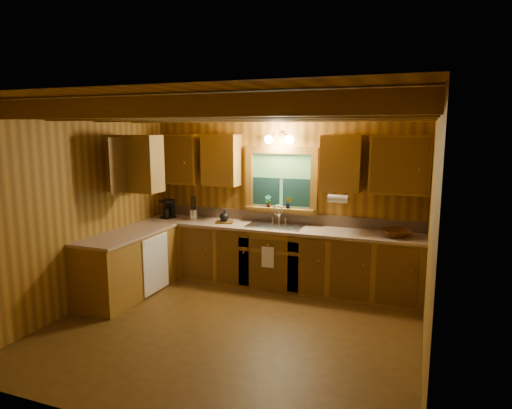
{
  "coord_description": "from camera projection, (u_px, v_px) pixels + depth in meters",
  "views": [
    {
      "loc": [
        2.01,
        -4.49,
        2.3
      ],
      "look_at": [
        0.0,
        0.8,
        1.35
      ],
      "focal_mm": 31.3,
      "sensor_mm": 36.0,
      "label": 1
    }
  ],
  "objects": [
    {
      "name": "countertop",
      "position": [
        237.0,
        229.0,
        6.44
      ],
      "size": [
        4.2,
        2.24,
        0.04
      ],
      "color": "tan",
      "rests_on": "base_cabinets"
    },
    {
      "name": "wall_sconce",
      "position": [
        279.0,
        139.0,
        6.48
      ],
      "size": [
        0.45,
        0.21,
        0.17
      ],
      "color": "black",
      "rests_on": "room"
    },
    {
      "name": "window",
      "position": [
        281.0,
        182.0,
        6.69
      ],
      "size": [
        1.12,
        0.08,
        1.0
      ],
      "color": "brown",
      "rests_on": "room"
    },
    {
      "name": "dish_towel",
      "position": [
        268.0,
        257.0,
        6.3
      ],
      "size": [
        0.18,
        0.01,
        0.3
      ],
      "primitive_type": "cube",
      "color": "white",
      "rests_on": "base_cabinets"
    },
    {
      "name": "upper_cabinets",
      "position": [
        235.0,
        162.0,
        6.43
      ],
      "size": [
        4.19,
        1.77,
        0.78
      ],
      "color": "brown",
      "rests_on": "room"
    },
    {
      "name": "cutting_board",
      "position": [
        224.0,
        222.0,
        6.78
      ],
      "size": [
        0.3,
        0.26,
        0.02
      ],
      "primitive_type": "cube",
      "rotation": [
        0.0,
        0.0,
        0.33
      ],
      "color": "#5A3B13",
      "rests_on": "countertop"
    },
    {
      "name": "utensil_crock",
      "position": [
        193.0,
        214.0,
        7.02
      ],
      "size": [
        0.13,
        0.13,
        0.38
      ],
      "rotation": [
        0.0,
        0.0,
        0.38
      ],
      "color": "silver",
      "rests_on": "countertop"
    },
    {
      "name": "coffee_maker",
      "position": [
        169.0,
        209.0,
        7.16
      ],
      "size": [
        0.17,
        0.21,
        0.3
      ],
      "rotation": [
        0.0,
        0.0,
        -0.29
      ],
      "color": "black",
      "rests_on": "countertop"
    },
    {
      "name": "window_sill",
      "position": [
        280.0,
        209.0,
        6.72
      ],
      "size": [
        1.06,
        0.14,
        0.04
      ],
      "primitive_type": "cube",
      "color": "brown",
      "rests_on": "room"
    },
    {
      "name": "wicker_basket",
      "position": [
        395.0,
        233.0,
        5.91
      ],
      "size": [
        0.52,
        0.52,
        0.1
      ],
      "primitive_type": "imported",
      "rotation": [
        0.0,
        0.0,
        0.41
      ],
      "color": "#48230C",
      "rests_on": "countertop"
    },
    {
      "name": "potted_plant_left",
      "position": [
        268.0,
        201.0,
        6.74
      ],
      "size": [
        0.11,
        0.08,
        0.19
      ],
      "primitive_type": "imported",
      "rotation": [
        0.0,
        0.0,
        0.18
      ],
      "color": "#5A3B13",
      "rests_on": "window_sill"
    },
    {
      "name": "potted_plant_right",
      "position": [
        288.0,
        203.0,
        6.64
      ],
      "size": [
        0.11,
        0.11,
        0.17
      ],
      "primitive_type": "imported",
      "rotation": [
        0.0,
        0.0,
        -0.4
      ],
      "color": "#5A3B13",
      "rests_on": "window_sill"
    },
    {
      "name": "base_cabinets",
      "position": [
        236.0,
        259.0,
        6.51
      ],
      "size": [
        4.2,
        2.22,
        0.86
      ],
      "color": "brown",
      "rests_on": "ground"
    },
    {
      "name": "dishwasher_panel",
      "position": [
        156.0,
        264.0,
        6.29
      ],
      "size": [
        0.02,
        0.6,
        0.8
      ],
      "primitive_type": "cube",
      "color": "white",
      "rests_on": "base_cabinets"
    },
    {
      "name": "sink",
      "position": [
        275.0,
        229.0,
        6.56
      ],
      "size": [
        0.82,
        0.48,
        0.43
      ],
      "color": "silver",
      "rests_on": "countertop"
    },
    {
      "name": "backsplash",
      "position": [
        281.0,
        217.0,
        6.8
      ],
      "size": [
        4.2,
        0.02,
        0.16
      ],
      "primitive_type": "cube",
      "color": "#9F826B",
      "rests_on": "room"
    },
    {
      "name": "teakettle",
      "position": [
        224.0,
        217.0,
        6.77
      ],
      "size": [
        0.14,
        0.14,
        0.18
      ],
      "rotation": [
        0.0,
        0.0,
        0.25
      ],
      "color": "black",
      "rests_on": "cutting_board"
    },
    {
      "name": "paper_towel_roll",
      "position": [
        338.0,
        199.0,
        6.09
      ],
      "size": [
        0.27,
        0.11,
        0.11
      ],
      "primitive_type": "cylinder",
      "rotation": [
        0.0,
        1.57,
        0.0
      ],
      "color": "white",
      "rests_on": "upper_cabinets"
    },
    {
      "name": "ceiling_beams",
      "position": [
        230.0,
        112.0,
        4.81
      ],
      "size": [
        4.2,
        2.54,
        0.18
      ],
      "color": "brown",
      "rests_on": "room"
    },
    {
      "name": "room",
      "position": [
        231.0,
        220.0,
        5.01
      ],
      "size": [
        4.2,
        4.2,
        4.2
      ],
      "color": "#553914",
      "rests_on": "ground"
    }
  ]
}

